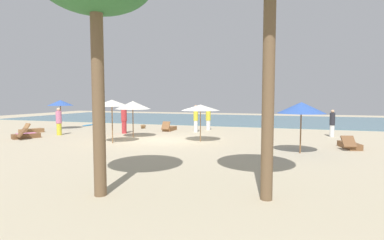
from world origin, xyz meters
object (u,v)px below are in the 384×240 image
Objects in this scene: lounger_0 at (169,128)px; person_2 at (208,119)px; umbrella_2 at (112,103)px; umbrella_4 at (60,103)px; umbrella_3 at (133,105)px; lounger_3 at (31,131)px; person_0 at (59,121)px; person_3 at (196,118)px; lounger_2 at (26,135)px; surfboard at (88,125)px; lounger_1 at (349,145)px; umbrella_0 at (301,108)px; person_1 at (124,119)px; umbrella_1 at (200,108)px; person_4 at (332,123)px; dog at (143,126)px.

lounger_0 is 3.00m from person_2.
umbrella_4 is (-7.80, 4.94, -0.13)m from umbrella_2.
lounger_3 is at bearing -178.76° from umbrella_3.
person_0 is 0.93× the size of person_3.
surfboard is (-1.70, 8.14, -0.14)m from lounger_2.
umbrella_4 reaches higher than person_3.
lounger_1 is 17.10m from person_0.
person_1 is (-11.21, 3.95, -1.03)m from umbrella_0.
lounger_3 is 0.90× the size of person_1.
person_2 is at bearing 26.56° from lounger_3.
umbrella_2 is (-4.34, -2.00, 0.26)m from umbrella_1.
person_4 is (10.98, -0.08, 0.69)m from lounger_0.
lounger_3 is at bearing -153.20° from lounger_0.
umbrella_1 is at bearing -1.08° from lounger_3.
person_0 reaches higher than person_2.
person_1 is (-13.52, 1.89, 0.82)m from lounger_1.
surfboard is at bearing 87.68° from lounger_3.
umbrella_2 is at bearing -15.67° from lounger_3.
umbrella_1 is 4.46m from umbrella_3.
lounger_1 is 10.35m from person_2.
umbrella_2 is at bearing -112.39° from person_2.
person_1 is (-2.28, -2.55, 0.81)m from lounger_0.
dog is (5.98, 5.11, -0.00)m from lounger_3.
umbrella_4 reaches higher than lounger_0.
lounger_2 is 8.38m from dog.
person_0 is (-9.60, -0.11, -1.00)m from umbrella_1.
umbrella_2 reaches higher than person_3.
person_4 is (17.60, 6.47, 0.69)m from lounger_2.
umbrella_1 is at bearing -79.12° from person_2.
lounger_0 is at bearing 179.57° from person_4.
lounger_1 is at bearing 6.76° from lounger_2.
person_1 is at bearing 42.72° from lounger_2.
umbrella_1 is at bearing 159.47° from umbrella_0.
lounger_2 is at bearing -135.27° from lounger_0.
dog is at bearing -174.65° from person_2.
surfboard is at bearing 178.36° from person_2.
lounger_2 is (-10.37, -2.00, -1.72)m from umbrella_1.
dog is (-13.81, 5.22, 0.00)m from lounger_1.
person_0 is at bearing -141.42° from lounger_0.
lounger_2 is (-5.93, -2.41, -1.82)m from umbrella_3.
person_0 is (0.78, 1.90, 0.73)m from lounger_2.
umbrella_4 reaches higher than person_0.
umbrella_1 is 1.26× the size of lounger_0.
surfboard is (-10.48, 1.94, -0.95)m from person_3.
umbrella_0 reaches higher than person_0.
person_0 reaches higher than lounger_1.
lounger_0 is at bearing -16.94° from dog.
person_1 is 0.99× the size of surfboard.
umbrella_0 reaches higher than lounger_0.
person_2 is at bearing 37.85° from person_1.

